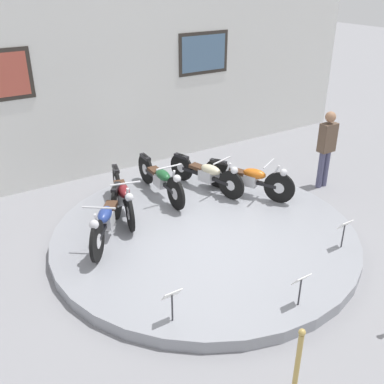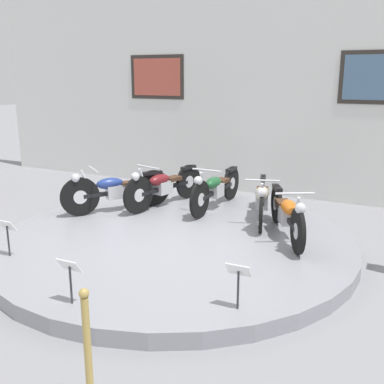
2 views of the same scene
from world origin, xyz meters
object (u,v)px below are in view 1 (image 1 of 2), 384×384
(info_placard_front_right, at_px, (344,228))
(motorcycle_maroon, at_px, (123,194))
(motorcycle_green, at_px, (161,178))
(info_placard_front_centre, at_px, (301,283))
(motorcycle_orange, at_px, (250,178))
(visitor_standing, at_px, (327,145))
(stanchion_post_left_of_entry, at_px, (296,376))
(motorcycle_cream, at_px, (207,173))
(info_placard_front_left, at_px, (172,298))
(motorcycle_blue, at_px, (107,218))

(info_placard_front_right, bearing_deg, motorcycle_maroon, 130.54)
(motorcycle_green, xyz_separation_m, info_placard_front_centre, (0.00, -3.93, -0.02))
(motorcycle_orange, distance_m, visitor_standing, 1.95)
(motorcycle_orange, bearing_deg, stanchion_post_left_of_entry, -122.57)
(motorcycle_green, bearing_deg, info_placard_front_centre, -89.98)
(info_placard_front_centre, xyz_separation_m, info_placard_front_right, (1.63, 0.66, 0.00))
(info_placard_front_centre, distance_m, info_placard_front_right, 1.76)
(motorcycle_maroon, distance_m, motorcycle_cream, 1.89)
(visitor_standing, bearing_deg, stanchion_post_left_of_entry, -139.81)
(motorcycle_orange, relative_size, visitor_standing, 1.04)
(motorcycle_green, xyz_separation_m, motorcycle_orange, (1.54, -0.92, -0.01))
(info_placard_front_left, bearing_deg, motorcycle_maroon, 77.18)
(motorcycle_green, bearing_deg, motorcycle_cream, -15.16)
(motorcycle_maroon, bearing_deg, motorcycle_green, 15.04)
(info_placard_front_centre, height_order, visitor_standing, visitor_standing)
(motorcycle_maroon, height_order, info_placard_front_centre, motorcycle_maroon)
(motorcycle_green, relative_size, info_placard_front_centre, 3.91)
(info_placard_front_centre, bearing_deg, motorcycle_blue, 117.14)
(motorcycle_orange, distance_m, info_placard_front_left, 3.94)
(info_placard_front_centre, bearing_deg, motorcycle_maroon, 104.42)
(motorcycle_maroon, distance_m, motorcycle_orange, 2.57)
(motorcycle_orange, xyz_separation_m, visitor_standing, (1.89, -0.23, 0.39))
(info_placard_front_centre, bearing_deg, motorcycle_green, 90.02)
(motorcycle_maroon, relative_size, stanchion_post_left_of_entry, 1.92)
(info_placard_front_left, xyz_separation_m, info_placard_front_right, (3.26, 0.00, 0.00))
(motorcycle_orange, height_order, info_placard_front_centre, motorcycle_orange)
(motorcycle_blue, height_order, info_placard_front_left, motorcycle_blue)
(motorcycle_green, height_order, visitor_standing, visitor_standing)
(motorcycle_cream, bearing_deg, motorcycle_orange, -48.41)
(stanchion_post_left_of_entry, bearing_deg, motorcycle_maroon, 89.36)
(stanchion_post_left_of_entry, bearing_deg, visitor_standing, 40.19)
(visitor_standing, relative_size, stanchion_post_left_of_entry, 1.67)
(motorcycle_orange, height_order, visitor_standing, visitor_standing)
(motorcycle_blue, relative_size, info_placard_front_centre, 3.23)
(info_placard_front_right, relative_size, stanchion_post_left_of_entry, 0.50)
(info_placard_front_right, distance_m, visitor_standing, 2.80)
(motorcycle_green, distance_m, info_placard_front_right, 3.65)
(motorcycle_cream, relative_size, motorcycle_orange, 1.06)
(motorcycle_green, bearing_deg, motorcycle_orange, -30.94)
(motorcycle_blue, relative_size, motorcycle_maroon, 0.84)
(motorcycle_maroon, xyz_separation_m, info_placard_front_left, (-0.69, -3.01, -0.03))
(motorcycle_blue, distance_m, motorcycle_cream, 2.58)
(motorcycle_blue, relative_size, stanchion_post_left_of_entry, 1.61)
(motorcycle_blue, distance_m, motorcycle_orange, 3.08)
(motorcycle_cream, height_order, stanchion_post_left_of_entry, stanchion_post_left_of_entry)
(info_placard_front_left, height_order, info_placard_front_centre, same)
(motorcycle_orange, bearing_deg, visitor_standing, -6.93)
(motorcycle_cream, bearing_deg, info_placard_front_centre, -104.47)
(visitor_standing, bearing_deg, info_placard_front_centre, -141.03)
(motorcycle_maroon, relative_size, info_placard_front_left, 3.85)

